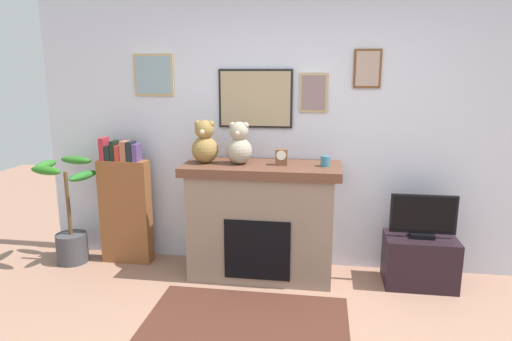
% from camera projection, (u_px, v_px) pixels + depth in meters
% --- Properties ---
extents(back_wall, '(5.20, 0.15, 2.60)m').
position_uv_depth(back_wall, '(305.00, 132.00, 4.21)').
color(back_wall, silver).
rests_on(back_wall, ground_plane).
extents(fireplace, '(1.41, 0.64, 1.06)m').
position_uv_depth(fireplace, '(262.00, 219.00, 4.09)').
color(fireplace, gray).
rests_on(fireplace, ground_plane).
extents(bookshelf, '(0.49, 0.16, 1.25)m').
position_uv_depth(bookshelf, '(125.00, 206.00, 4.37)').
color(bookshelf, brown).
rests_on(bookshelf, ground_plane).
extents(potted_plant, '(0.55, 0.54, 1.05)m').
position_uv_depth(potted_plant, '(69.00, 224.00, 4.37)').
color(potted_plant, '#3F3F44').
rests_on(potted_plant, ground_plane).
extents(tv_stand, '(0.61, 0.40, 0.45)m').
position_uv_depth(tv_stand, '(419.00, 261.00, 3.94)').
color(tv_stand, black).
rests_on(tv_stand, ground_plane).
extents(television, '(0.56, 0.14, 0.39)m').
position_uv_depth(television, '(423.00, 217.00, 3.86)').
color(television, black).
rests_on(television, tv_stand).
extents(area_rug, '(1.55, 1.17, 0.01)m').
position_uv_depth(area_rug, '(244.00, 329.00, 3.28)').
color(area_rug, '#47251B').
rests_on(area_rug, ground_plane).
extents(candle_jar, '(0.08, 0.08, 0.09)m').
position_uv_depth(candle_jar, '(325.00, 161.00, 3.87)').
color(candle_jar, teal).
rests_on(candle_jar, fireplace).
extents(mantel_clock, '(0.10, 0.08, 0.14)m').
position_uv_depth(mantel_clock, '(282.00, 157.00, 3.92)').
color(mantel_clock, brown).
rests_on(mantel_clock, fireplace).
extents(teddy_bear_cream, '(0.24, 0.24, 0.39)m').
position_uv_depth(teddy_bear_cream, '(205.00, 144.00, 4.00)').
color(teddy_bear_cream, olive).
rests_on(teddy_bear_cream, fireplace).
extents(teddy_bear_brown, '(0.24, 0.24, 0.38)m').
position_uv_depth(teddy_bear_brown, '(239.00, 145.00, 3.96)').
color(teddy_bear_brown, '#9E9683').
rests_on(teddy_bear_brown, fireplace).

